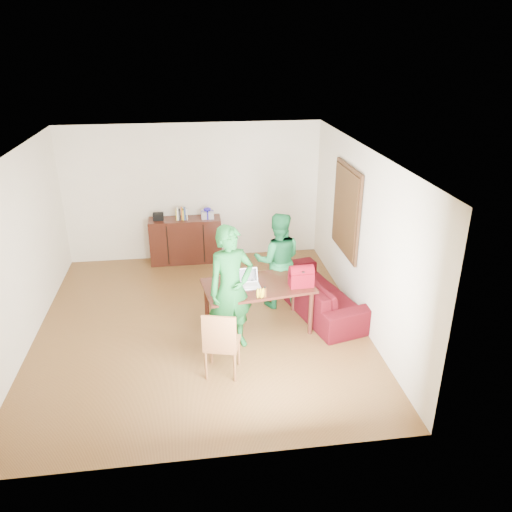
{
  "coord_description": "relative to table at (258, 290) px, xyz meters",
  "views": [
    {
      "loc": [
        -0.07,
        -6.81,
        4.12
      ],
      "look_at": [
        0.87,
        -0.02,
        1.13
      ],
      "focal_mm": 35.0,
      "sensor_mm": 36.0,
      "label": 1
    }
  ],
  "objects": [
    {
      "name": "red_bag",
      "position": [
        0.63,
        -0.12,
        0.22
      ],
      "size": [
        0.36,
        0.22,
        0.26
      ],
      "primitive_type": "cube",
      "rotation": [
        0.0,
        0.0,
        0.05
      ],
      "color": "maroon",
      "rests_on": "table"
    },
    {
      "name": "person_far",
      "position": [
        0.43,
        0.71,
        0.15
      ],
      "size": [
        0.85,
        0.7,
        1.62
      ],
      "primitive_type": "imported",
      "rotation": [
        0.0,
        0.0,
        3.03
      ],
      "color": "#166331",
      "rests_on": "ground"
    },
    {
      "name": "table",
      "position": [
        0.0,
        0.0,
        0.0
      ],
      "size": [
        1.71,
        1.12,
        0.75
      ],
      "rotation": [
        0.0,
        0.0,
        0.15
      ],
      "color": "black",
      "rests_on": "ground"
    },
    {
      "name": "bottle",
      "position": [
        0.05,
        -0.38,
        0.17
      ],
      "size": [
        0.06,
        0.06,
        0.16
      ],
      "primitive_type": "cylinder",
      "rotation": [
        0.0,
        0.0,
        -0.26
      ],
      "color": "#552E13",
      "rests_on": "table"
    },
    {
      "name": "bananas",
      "position": [
        -0.02,
        -0.41,
        0.12
      ],
      "size": [
        0.18,
        0.15,
        0.06
      ],
      "primitive_type": null,
      "rotation": [
        0.0,
        0.0,
        -0.39
      ],
      "color": "gold",
      "rests_on": "table"
    },
    {
      "name": "laptop",
      "position": [
        -0.14,
        -0.04,
        0.14
      ],
      "size": [
        0.34,
        0.25,
        0.23
      ],
      "rotation": [
        0.0,
        0.0,
        0.07
      ],
      "color": "white",
      "rests_on": "table"
    },
    {
      "name": "chair",
      "position": [
        -0.62,
        -1.06,
        -0.37
      ],
      "size": [
        0.53,
        0.52,
        0.97
      ],
      "rotation": [
        0.0,
        0.0,
        -0.25
      ],
      "color": "brown",
      "rests_on": "ground"
    },
    {
      "name": "person_near",
      "position": [
        -0.44,
        -0.41,
        0.27
      ],
      "size": [
        0.78,
        0.63,
        1.85
      ],
      "primitive_type": "imported",
      "rotation": [
        0.0,
        0.0,
        0.32
      ],
      "color": "#135620",
      "rests_on": "ground"
    },
    {
      "name": "room",
      "position": [
        -0.85,
        0.35,
        0.65
      ],
      "size": [
        5.2,
        5.7,
        2.9
      ],
      "color": "#482A12",
      "rests_on": "ground"
    },
    {
      "name": "sofa",
      "position": [
        1.08,
        0.49,
        -0.34
      ],
      "size": [
        1.35,
        2.29,
        0.63
      ],
      "primitive_type": "imported",
      "rotation": [
        0.0,
        0.0,
        1.82
      ],
      "color": "#360807",
      "rests_on": "ground"
    }
  ]
}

